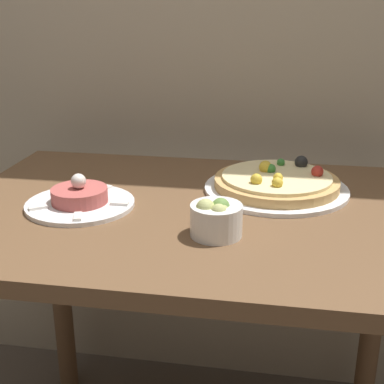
{
  "coord_description": "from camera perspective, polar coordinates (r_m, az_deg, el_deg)",
  "views": [
    {
      "loc": [
        0.18,
        -0.7,
        1.23
      ],
      "look_at": [
        0.0,
        0.36,
        0.84
      ],
      "focal_mm": 50.0,
      "sensor_mm": 36.0,
      "label": 1
    }
  ],
  "objects": [
    {
      "name": "dining_table",
      "position": [
        1.23,
        0.01,
        -7.21
      ],
      "size": [
        1.07,
        0.75,
        0.8
      ],
      "color": "brown",
      "rests_on": "ground_plane"
    },
    {
      "name": "pizza_plate",
      "position": [
        1.28,
        9.01,
        0.92
      ],
      "size": [
        0.34,
        0.34,
        0.07
      ],
      "color": "white",
      "rests_on": "dining_table"
    },
    {
      "name": "tartare_plate",
      "position": [
        1.2,
        -11.87,
        -0.78
      ],
      "size": [
        0.24,
        0.24,
        0.08
      ],
      "color": "white",
      "rests_on": "dining_table"
    },
    {
      "name": "small_bowl",
      "position": [
        1.03,
        2.57,
        -2.81
      ],
      "size": [
        0.1,
        0.1,
        0.08
      ],
      "color": "white",
      "rests_on": "dining_table"
    }
  ]
}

